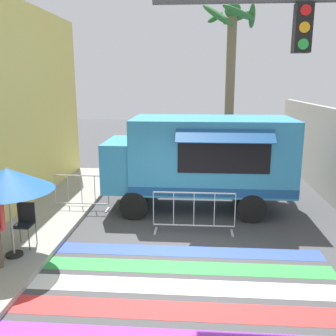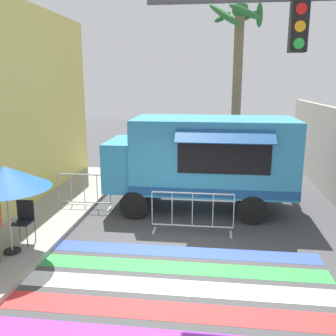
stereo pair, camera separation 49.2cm
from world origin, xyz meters
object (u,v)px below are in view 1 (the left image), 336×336
at_px(folding_chair, 25,220).
at_px(barricade_front, 194,213).
at_px(palm_tree, 231,63).
at_px(patio_umbrella, 7,180).
at_px(traffic_signal_pole, 330,76).
at_px(barricade_side, 82,193).
at_px(food_truck, 197,156).

distance_m(folding_chair, barricade_front, 4.04).
bearing_deg(palm_tree, folding_chair, -125.71).
distance_m(patio_umbrella, barricade_front, 4.46).
height_order(folding_chair, palm_tree, palm_tree).
distance_m(barricade_front, palm_tree, 7.17).
relative_size(patio_umbrella, palm_tree, 0.29).
xyz_separation_m(traffic_signal_pole, barricade_front, (-2.60, 1.30, -3.36)).
bearing_deg(traffic_signal_pole, barricade_side, 154.82).
relative_size(folding_chair, barricade_front, 0.47).
relative_size(traffic_signal_pole, folding_chair, 5.72).
bearing_deg(patio_umbrella, barricade_front, 25.63).
xyz_separation_m(food_truck, patio_umbrella, (-3.92, -3.73, 0.19)).
height_order(traffic_signal_pole, palm_tree, palm_tree).
xyz_separation_m(food_truck, traffic_signal_pole, (2.53, -3.18, 2.27)).
xyz_separation_m(traffic_signal_pole, folding_chair, (-6.44, 0.03, -3.18)).
distance_m(food_truck, barricade_front, 2.18).
relative_size(patio_umbrella, barricade_side, 1.19).
bearing_deg(barricade_front, folding_chair, -161.71).
distance_m(food_truck, palm_tree, 5.03).
bearing_deg(folding_chair, palm_tree, 41.76).
xyz_separation_m(folding_chair, barricade_front, (3.83, 1.27, -0.18)).
xyz_separation_m(patio_umbrella, folding_chair, (0.02, 0.58, -1.10)).
bearing_deg(food_truck, barricade_side, -173.77).
bearing_deg(food_truck, barricade_front, -92.15).
bearing_deg(palm_tree, food_truck, -107.04).
bearing_deg(patio_umbrella, barricade_side, 81.91).
height_order(food_truck, barricade_side, food_truck).
xyz_separation_m(patio_umbrella, barricade_side, (0.48, 3.35, -1.30)).
bearing_deg(patio_umbrella, palm_tree, 56.30).
height_order(food_truck, traffic_signal_pole, traffic_signal_pole).
height_order(food_truck, folding_chair, food_truck).
distance_m(patio_umbrella, barricade_side, 3.63).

